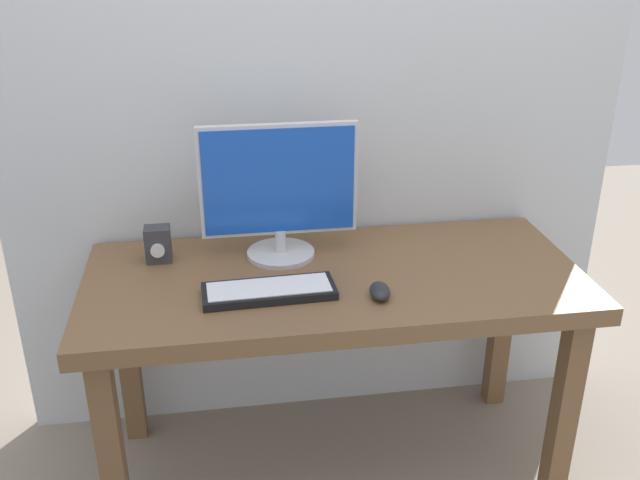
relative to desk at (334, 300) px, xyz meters
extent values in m
plane|color=gray|center=(0.00, 0.00, -0.67)|extent=(6.00, 6.00, 0.00)
cube|color=silver|center=(0.00, 0.39, 0.83)|extent=(2.20, 0.04, 3.00)
cube|color=brown|center=(0.00, 0.00, 0.07)|extent=(1.58, 0.70, 0.06)
cube|color=brown|center=(-0.71, -0.27, -0.32)|extent=(0.07, 0.07, 0.71)
cube|color=brown|center=(0.71, -0.27, -0.32)|extent=(0.07, 0.07, 0.71)
cube|color=brown|center=(-0.71, 0.27, -0.32)|extent=(0.07, 0.07, 0.71)
cube|color=brown|center=(0.71, 0.27, -0.32)|extent=(0.07, 0.07, 0.71)
cylinder|color=silver|center=(-0.16, 0.16, 0.11)|extent=(0.23, 0.23, 0.02)
cylinder|color=silver|center=(-0.16, 0.16, 0.15)|extent=(0.04, 0.04, 0.07)
cube|color=silver|center=(-0.16, 0.17, 0.36)|extent=(0.51, 0.02, 0.37)
cube|color=blue|center=(-0.16, 0.16, 0.36)|extent=(0.49, 0.01, 0.35)
cube|color=black|center=(-0.22, -0.11, 0.11)|extent=(0.40, 0.16, 0.03)
cube|color=silver|center=(-0.22, -0.11, 0.12)|extent=(0.37, 0.13, 0.00)
ellipsoid|color=#232328|center=(0.11, -0.17, 0.12)|extent=(0.07, 0.11, 0.04)
cube|color=#333338|center=(-0.56, 0.18, 0.16)|extent=(0.08, 0.07, 0.12)
cylinder|color=silver|center=(-0.56, 0.14, 0.15)|extent=(0.05, 0.01, 0.05)
camera|label=1|loc=(-0.35, -1.99, 1.13)|focal=39.88mm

